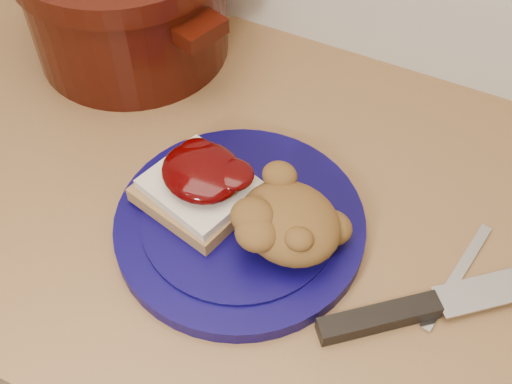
% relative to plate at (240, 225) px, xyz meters
% --- Properties ---
extents(base_cabinet, '(4.00, 0.60, 0.86)m').
position_rel_plate_xyz_m(base_cabinet, '(-0.04, 0.05, -0.48)').
color(base_cabinet, beige).
rests_on(base_cabinet, floor).
extents(plate, '(0.35, 0.35, 0.02)m').
position_rel_plate_xyz_m(plate, '(0.00, 0.00, 0.00)').
color(plate, '#09043D').
rests_on(plate, wood_countertop).
extents(sandwich, '(0.14, 0.13, 0.06)m').
position_rel_plate_xyz_m(sandwich, '(-0.05, 0.00, 0.04)').
color(sandwich, olive).
rests_on(sandwich, plate).
extents(stuffing_mound, '(0.14, 0.13, 0.06)m').
position_rel_plate_xyz_m(stuffing_mound, '(0.06, -0.00, 0.04)').
color(stuffing_mound, brown).
rests_on(stuffing_mound, plate).
extents(chef_knife, '(0.27, 0.24, 0.02)m').
position_rel_plate_xyz_m(chef_knife, '(0.21, -0.01, 0.00)').
color(chef_knife, black).
rests_on(chef_knife, wood_countertop).
extents(butter_knife, '(0.04, 0.15, 0.00)m').
position_rel_plate_xyz_m(butter_knife, '(0.23, 0.05, -0.01)').
color(butter_knife, silver).
rests_on(butter_knife, wood_countertop).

